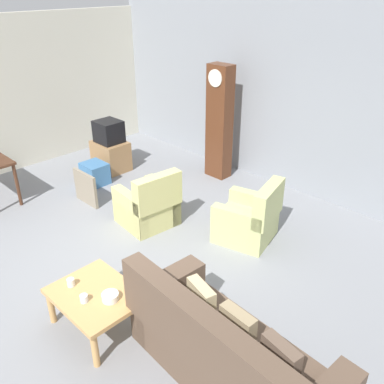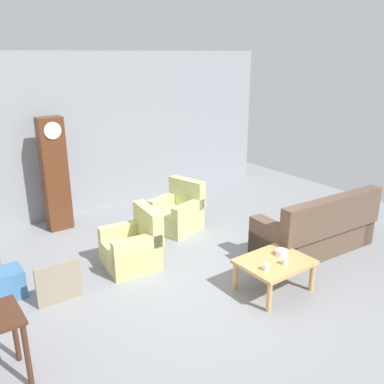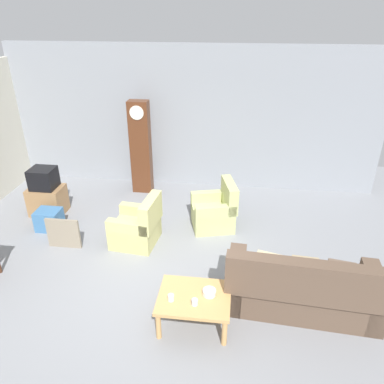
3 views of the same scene
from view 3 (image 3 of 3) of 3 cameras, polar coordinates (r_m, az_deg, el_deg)
The scene contains 14 objects.
ground_plane at distance 6.07m, azimuth -4.37°, elevation -12.99°, with size 10.40×10.40×0.00m, color gray.
garage_door_wall at distance 8.53m, azimuth 0.01°, elevation 11.32°, with size 8.40×0.16×3.20m, color gray.
couch_floral at distance 5.51m, azimuth 16.65°, elevation -14.28°, with size 2.16×1.02×1.04m.
armchair_olive_near at distance 6.74m, azimuth -8.43°, elevation -5.52°, with size 0.87×0.84×0.92m.
armchair_olive_far at distance 7.18m, azimuth 3.58°, elevation -3.10°, with size 0.96×0.93×0.92m.
coffee_table_wood at distance 5.10m, azimuth 0.35°, elevation -16.35°, with size 0.96×0.76×0.46m.
grandfather_clock at distance 8.35m, azimuth -7.93°, elevation 6.82°, with size 0.44×0.30×2.10m.
tv_stand_cabinet at distance 8.19m, azimuth -21.43°, elevation -1.19°, with size 0.68×0.52×0.58m, color #997047.
tv_crt at distance 7.98m, azimuth -22.02°, elevation 1.98°, with size 0.48×0.44×0.42m, color black.
framed_picture_leaning at distance 6.95m, azimuth -19.28°, elevation -6.06°, with size 0.60×0.05×0.57m, color gray.
storage_box_blue at distance 7.64m, azimuth -21.23°, elevation -4.00°, with size 0.46×0.39×0.40m, color teal.
cup_white_porcelain at distance 4.97m, azimuth -3.27°, elevation -16.01°, with size 0.08×0.08×0.09m, color white.
cup_blue_rimmed at distance 4.91m, azimuth 0.42°, elevation -16.68°, with size 0.08×0.08×0.08m, color silver.
bowl_white_stacked at distance 5.05m, azimuth 2.69°, elevation -15.25°, with size 0.18×0.18×0.08m, color white.
Camera 3 is at (1.03, -4.56, 3.88)m, focal length 34.46 mm.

